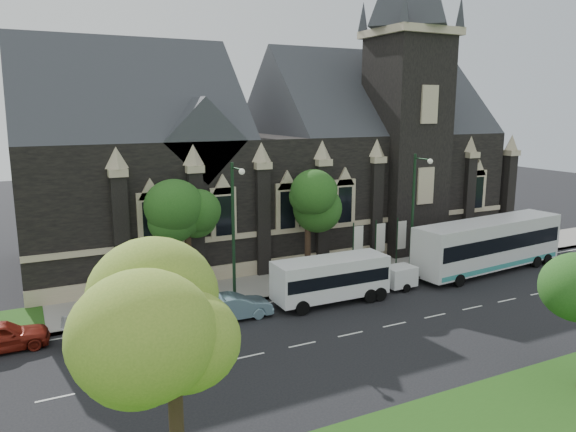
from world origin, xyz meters
TOP-DOWN VIEW (x-y plane):
  - ground at (0.00, 0.00)m, footprint 160.00×160.00m
  - sidewalk at (0.00, 9.50)m, footprint 80.00×5.00m
  - museum at (5.12, 18.78)m, footprint 40.00×17.70m
  - tree_park_near at (-11.77, -8.77)m, footprint 4.42×4.42m
  - tree_walk_right at (3.21, 10.71)m, footprint 4.08×4.08m
  - tree_walk_left at (-5.80, 10.70)m, footprint 3.91×3.91m
  - street_lamp_near at (10.00, 7.09)m, footprint 0.36×1.88m
  - street_lamp_mid at (-4.00, 7.09)m, footprint 0.36×1.88m
  - banner_flag_left at (6.29, 9.00)m, footprint 0.90×0.10m
  - banner_flag_center at (8.29, 9.00)m, footprint 0.90×0.10m
  - banner_flag_right at (10.29, 9.00)m, footprint 0.90×0.10m
  - tour_coach at (15.77, 5.30)m, footprint 13.74×4.14m
  - shuttle_bus at (1.59, 4.80)m, footprint 7.53×2.71m
  - box_trailer at (7.16, 4.96)m, footprint 2.99×1.76m
  - sedan at (-4.95, 4.94)m, footprint 4.59×1.72m
  - car_far_red at (-17.15, 6.20)m, footprint 4.71×2.01m
  - car_far_white at (-11.78, 4.96)m, footprint 5.27×2.55m

SIDE VIEW (x-z plane):
  - ground at x=0.00m, z-range 0.00..0.00m
  - sidewalk at x=0.00m, z-range 0.00..0.15m
  - car_far_white at x=-11.78m, z-range 0.00..1.48m
  - sedan at x=-4.95m, z-range 0.00..1.50m
  - car_far_red at x=-17.15m, z-range 0.00..1.59m
  - box_trailer at x=7.16m, z-range 0.11..1.70m
  - shuttle_bus at x=1.59m, z-range 0.23..3.12m
  - tour_coach at x=15.77m, z-range 0.17..4.11m
  - banner_flag_left at x=6.29m, z-range 0.38..4.38m
  - banner_flag_center at x=8.29m, z-range 0.38..4.38m
  - banner_flag_right at x=10.29m, z-range 0.38..4.38m
  - street_lamp_near at x=10.00m, z-range 0.61..9.61m
  - street_lamp_mid at x=-4.00m, z-range 0.61..9.61m
  - tree_walk_left at x=-5.80m, z-range 1.91..9.55m
  - tree_walk_right at x=3.21m, z-range 1.92..9.72m
  - tree_park_near at x=-11.77m, z-range 2.14..10.70m
  - museum at x=5.12m, z-range -6.78..23.12m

